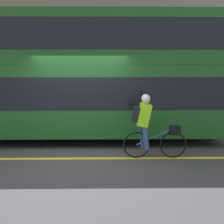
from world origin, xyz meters
name	(u,v)px	position (x,y,z in m)	size (l,w,h in m)	color
ground_plane	(79,159)	(0.00, 0.00, 0.00)	(80.00, 80.00, 0.00)	#38383A
road_center_line	(79,158)	(0.00, -0.01, 0.00)	(50.00, 0.14, 0.01)	yellow
sidewalk_curb	(89,120)	(0.00, 4.64, 0.07)	(60.00, 2.03, 0.14)	gray
building_facade	(89,1)	(0.00, 5.80, 4.71)	(60.00, 0.30, 9.42)	gray
bus	(47,71)	(-1.09, 2.04, 2.06)	(10.35, 2.54, 3.72)	black
cyclist_on_bike	(148,124)	(1.70, 0.02, 0.86)	(1.56, 0.32, 1.59)	black
trash_bin	(183,107)	(3.66, 4.53, 0.60)	(0.52, 0.52, 0.92)	#515156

